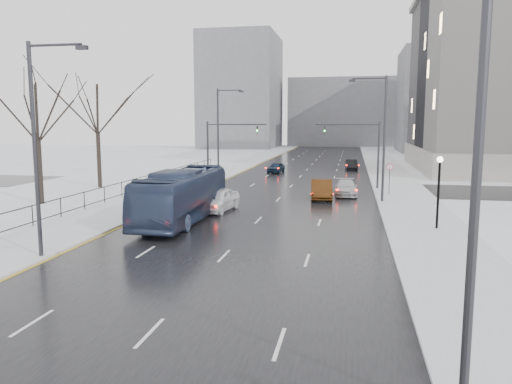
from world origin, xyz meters
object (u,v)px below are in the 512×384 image
Objects in this scene: streetlight_r_mid at (381,132)px; no_uturn_sign at (390,170)px; tree_park_e at (100,188)px; sedan_center_near at (218,200)px; sedan_center_far at (276,167)px; streetlight_l_near at (39,140)px; streetlight_l_far at (220,130)px; mast_signal_right at (367,147)px; sedan_right_distant at (351,165)px; tree_park_d at (42,205)px; streetlight_r_near at (465,162)px; lamppost_r_mid at (439,182)px; bus at (183,195)px; sedan_right_far at (346,188)px; mast_signal_left at (218,145)px; sedan_right_near at (321,189)px.

no_uturn_sign is at bearing 75.52° from streetlight_r_mid.
tree_park_e is 17.90m from sedan_center_near.
streetlight_l_near is at bearing -89.38° from sedan_center_far.
streetlight_l_far is at bearing 38.57° from tree_park_e.
tree_park_e is at bearing 171.37° from streetlight_r_mid.
mast_signal_right is 1.58× the size of sedan_right_distant.
tree_park_d is at bearing 124.53° from streetlight_l_near.
streetlight_r_near is 20.38m from lamppost_r_mid.
tree_park_d is at bearing 161.89° from bus.
sedan_center_far is (-10.83, 13.89, -3.39)m from mast_signal_right.
bus is at bearing 71.25° from streetlight_l_near.
no_uturn_sign is at bearing 54.11° from streetlight_l_near.
streetlight_r_mid is 5.30m from no_uturn_sign.
no_uturn_sign is (1.03, 34.00, -3.32)m from streetlight_r_near.
streetlight_r_near is at bearing -56.63° from sedan_center_near.
no_uturn_sign is at bearing 45.97° from sedan_center_near.
sedan_center_near is at bearing -135.84° from sedan_right_far.
mast_signal_left reaches higher than lamppost_r_mid.
tree_park_d reaches higher than lamppost_r_mid.
streetlight_l_far is at bearing 165.52° from mast_signal_right.
streetlight_r_mid is at bearing 90.00° from streetlight_r_near.
streetlight_r_mid is at bearing -55.00° from sedan_right_far.
streetlight_l_near is 1.54× the size of mast_signal_right.
sedan_right_near is at bearing 52.93° from sedan_center_near.
streetlight_r_mid reaches higher than bus.
streetlight_l_near is at bearing -91.72° from mast_signal_left.
sedan_right_distant is (-3.29, 24.12, -1.58)m from no_uturn_sign.
bus is 4.21m from sedan_center_near.
tree_park_d is 1.25× the size of streetlight_l_far.
mast_signal_right is 21.90m from bus.
streetlight_l_far is at bearing -136.14° from sedan_right_distant.
tree_park_d is 3.16× the size of sedan_center_far.
streetlight_r_near is 1.54× the size of mast_signal_right.
lamppost_r_mid reaches higher than no_uturn_sign.
mast_signal_right is 1.00× the size of mast_signal_left.
lamppost_r_mid reaches higher than sedan_center_far.
bus is 2.47× the size of sedan_center_near.
sedan_center_far is 11.28m from sedan_right_distant.
sedan_center_far is (-12.70, 17.89, -1.59)m from no_uturn_sign.
streetlight_l_near and streetlight_l_far have the same top height.
tree_park_e is 1.12× the size of bus.
streetlight_r_mid is 2.53× the size of sedan_center_far.
no_uturn_sign is 0.55× the size of sedan_center_near.
streetlight_r_mid is at bearing 105.82° from lamppost_r_mid.
sedan_right_far is (-5.52, 13.46, -2.22)m from lamppost_r_mid.
sedan_right_near reaches higher than sedan_right_far.
tree_park_d is 3.04× the size of sedan_right_distant.
streetlight_l_near is at bearing -123.02° from sedan_right_far.
sedan_center_far is at bearing 97.28° from sedan_center_near.
streetlight_l_near is 0.83× the size of bus.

